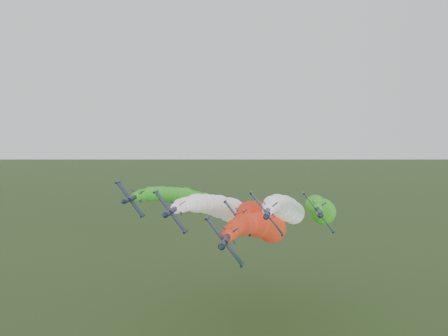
{
  "coord_description": "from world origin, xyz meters",
  "views": [
    {
      "loc": [
        18.96,
        -69.26,
        50.96
      ],
      "look_at": [
        7.56,
        11.5,
        45.18
      ],
      "focal_mm": 35.0,
      "sensor_mm": 36.0,
      "label": 1
    }
  ],
  "objects_px": {
    "jet_lead": "(261,226)",
    "jet_outer_left": "(188,200)",
    "jet_outer_right": "(320,209)",
    "jet_inner_left": "(221,208)",
    "jet_inner_right": "(285,209)",
    "jet_trail": "(264,213)"
  },
  "relations": [
    {
      "from": "jet_lead",
      "to": "jet_outer_left",
      "type": "height_order",
      "value": "jet_outer_left"
    },
    {
      "from": "jet_lead",
      "to": "jet_outer_right",
      "type": "distance_m",
      "value": 23.57
    },
    {
      "from": "jet_inner_left",
      "to": "jet_inner_right",
      "type": "bearing_deg",
      "value": -1.57
    },
    {
      "from": "jet_lead",
      "to": "jet_outer_right",
      "type": "xyz_separation_m",
      "value": [
        15.36,
        17.8,
        1.78
      ]
    },
    {
      "from": "jet_lead",
      "to": "jet_outer_right",
      "type": "bearing_deg",
      "value": 49.22
    },
    {
      "from": "jet_inner_right",
      "to": "jet_outer_right",
      "type": "relative_size",
      "value": 0.99
    },
    {
      "from": "jet_inner_left",
      "to": "jet_outer_right",
      "type": "height_order",
      "value": "jet_inner_left"
    },
    {
      "from": "jet_trail",
      "to": "jet_outer_right",
      "type": "bearing_deg",
      "value": -28.5
    },
    {
      "from": "jet_inner_left",
      "to": "jet_outer_left",
      "type": "distance_m",
      "value": 17.8
    },
    {
      "from": "jet_outer_left",
      "to": "jet_outer_right",
      "type": "bearing_deg",
      "value": -5.54
    },
    {
      "from": "jet_outer_right",
      "to": "jet_inner_right",
      "type": "bearing_deg",
      "value": -134.44
    },
    {
      "from": "jet_outer_left",
      "to": "jet_trail",
      "type": "distance_m",
      "value": 23.6
    },
    {
      "from": "jet_lead",
      "to": "jet_inner_right",
      "type": "relative_size",
      "value": 1.01
    },
    {
      "from": "jet_lead",
      "to": "jet_inner_left",
      "type": "relative_size",
      "value": 1.01
    },
    {
      "from": "jet_outer_right",
      "to": "jet_trail",
      "type": "bearing_deg",
      "value": 151.5
    },
    {
      "from": "jet_inner_left",
      "to": "jet_outer_left",
      "type": "height_order",
      "value": "jet_outer_left"
    },
    {
      "from": "jet_outer_left",
      "to": "jet_inner_right",
      "type": "bearing_deg",
      "value": -24.89
    },
    {
      "from": "jet_inner_right",
      "to": "jet_outer_left",
      "type": "bearing_deg",
      "value": 155.11
    },
    {
      "from": "jet_outer_left",
      "to": "jet_trail",
      "type": "xyz_separation_m",
      "value": [
        22.65,
        4.96,
        -4.43
      ]
    },
    {
      "from": "jet_lead",
      "to": "jet_inner_right",
      "type": "bearing_deg",
      "value": 54.26
    },
    {
      "from": "jet_inner_right",
      "to": "jet_outer_left",
      "type": "height_order",
      "value": "jet_outer_left"
    },
    {
      "from": "jet_lead",
      "to": "jet_inner_left",
      "type": "height_order",
      "value": "jet_inner_left"
    }
  ]
}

